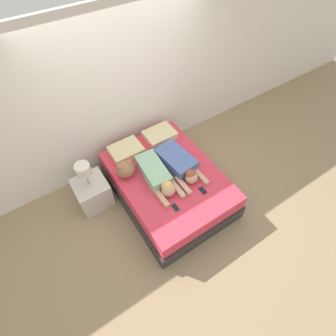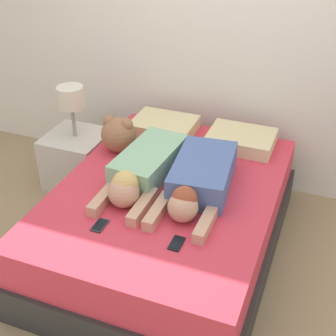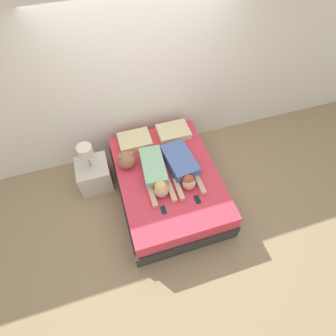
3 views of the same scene
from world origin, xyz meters
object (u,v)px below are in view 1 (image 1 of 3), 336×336
at_px(nightstand, 92,191).
at_px(pillow_head_left, 126,150).
at_px(bed, 168,185).
at_px(plush_toy, 125,169).
at_px(person_left, 158,176).
at_px(person_right, 179,164).
at_px(cell_phone_right, 203,190).
at_px(cell_phone_left, 175,207).
at_px(pillow_head_right, 160,135).

bearing_deg(nightstand, pillow_head_left, 14.01).
distance_m(bed, pillow_head_left, 0.87).
xyz_separation_m(pillow_head_left, nightstand, (-0.74, -0.18, -0.33)).
relative_size(pillow_head_left, plush_toy, 1.80).
xyz_separation_m(person_left, person_right, (0.39, 0.01, 0.00)).
height_order(pillow_head_left, cell_phone_right, pillow_head_left).
bearing_deg(cell_phone_left, pillow_head_right, 66.66).
xyz_separation_m(person_right, nightstand, (-1.26, 0.54, -0.38)).
height_order(bed, cell_phone_right, cell_phone_right).
relative_size(pillow_head_right, person_right, 0.54).
xyz_separation_m(person_left, cell_phone_left, (-0.05, -0.53, -0.09)).
xyz_separation_m(bed, cell_phone_left, (-0.23, -0.53, 0.29)).
distance_m(person_left, person_right, 0.39).
relative_size(person_left, plush_toy, 3.34).
xyz_separation_m(plush_toy, nightstand, (-0.53, 0.22, -0.42)).
relative_size(pillow_head_right, cell_phone_left, 3.99).
height_order(cell_phone_right, plush_toy, plush_toy).
bearing_deg(cell_phone_left, cell_phone_right, 1.71).
distance_m(person_left, nightstand, 1.10).
bearing_deg(person_right, pillow_head_left, 125.97).
bearing_deg(pillow_head_left, cell_phone_left, -85.97).
xyz_separation_m(pillow_head_right, person_left, (-0.50, -0.74, 0.04)).
bearing_deg(cell_phone_right, plush_toy, 132.49).
height_order(cell_phone_left, nightstand, nightstand).
height_order(cell_phone_right, nightstand, nightstand).
relative_size(pillow_head_right, person_left, 0.54).
distance_m(bed, person_left, 0.42).
height_order(pillow_head_right, plush_toy, plush_toy).
relative_size(cell_phone_right, nightstand, 0.14).
relative_size(person_right, plush_toy, 3.31).
distance_m(pillow_head_right, person_right, 0.74).
height_order(cell_phone_left, cell_phone_right, same).
bearing_deg(person_right, cell_phone_left, -129.06).
bearing_deg(cell_phone_right, pillow_head_left, 114.53).
relative_size(pillow_head_left, person_left, 0.54).
height_order(pillow_head_right, person_right, person_right).
bearing_deg(person_right, cell_phone_right, -85.20).
bearing_deg(nightstand, cell_phone_right, -39.25).
xyz_separation_m(bed, pillow_head_left, (-0.32, 0.74, 0.34)).
bearing_deg(pillow_head_right, person_left, -124.07).
bearing_deg(person_left, plush_toy, 135.19).
relative_size(bed, pillow_head_right, 3.96).
xyz_separation_m(pillow_head_left, person_left, (0.13, -0.74, 0.04)).
bearing_deg(cell_phone_right, nightstand, 140.75).
bearing_deg(nightstand, bed, -27.59).
height_order(pillow_head_left, nightstand, nightstand).
relative_size(bed, person_right, 2.16).
bearing_deg(pillow_head_right, pillow_head_left, 180.00).
relative_size(pillow_head_left, pillow_head_right, 1.00).
bearing_deg(plush_toy, cell_phone_left, -71.09).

